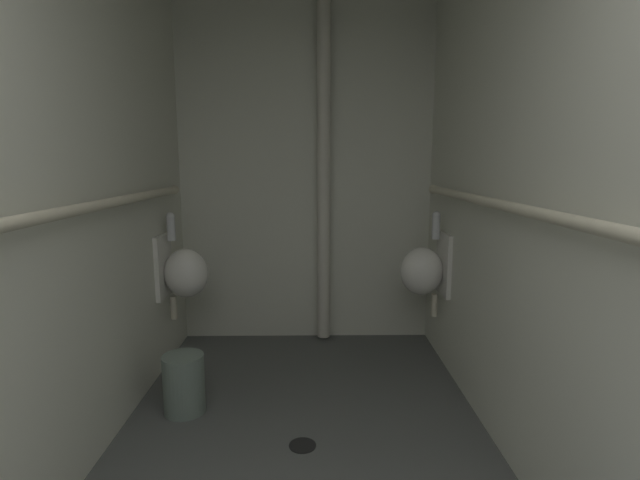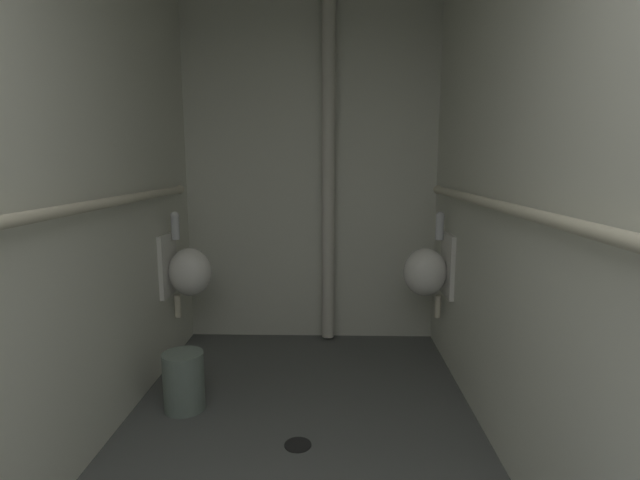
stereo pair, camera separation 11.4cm
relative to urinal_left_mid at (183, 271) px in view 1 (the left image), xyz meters
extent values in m
cube|color=silver|center=(-0.18, -1.27, 0.69)|extent=(0.06, 3.77, 2.75)
cube|color=silver|center=(1.87, -1.27, 0.69)|extent=(0.06, 3.77, 2.75)
cube|color=silver|center=(0.85, 0.59, 0.69)|extent=(2.11, 0.06, 2.75)
ellipsoid|color=silver|center=(0.02, 0.00, -0.01)|extent=(0.30, 0.26, 0.34)
cube|color=silver|center=(-0.13, 0.00, 0.04)|extent=(0.03, 0.30, 0.44)
cylinder|color=silver|center=(-0.07, 0.00, 0.30)|extent=(0.06, 0.06, 0.16)
sphere|color=silver|center=(-0.07, 0.00, 0.38)|extent=(0.06, 0.06, 0.06)
cylinder|color=beige|center=(-0.08, 0.00, -0.26)|extent=(0.04, 0.04, 0.16)
ellipsoid|color=silver|center=(1.67, 0.04, -0.01)|extent=(0.30, 0.26, 0.34)
cube|color=silver|center=(1.82, 0.04, 0.04)|extent=(0.03, 0.30, 0.44)
cylinder|color=silver|center=(1.76, 0.04, 0.30)|extent=(0.06, 0.06, 0.16)
sphere|color=silver|center=(1.76, 0.04, 0.38)|extent=(0.06, 0.06, 0.06)
cylinder|color=beige|center=(1.77, 0.04, -0.26)|extent=(0.04, 0.04, 0.16)
cylinder|color=beige|center=(-0.09, -1.28, 0.55)|extent=(0.05, 2.95, 0.05)
sphere|color=beige|center=(-0.09, 0.20, 0.55)|extent=(0.06, 0.06, 0.06)
cylinder|color=beige|center=(1.78, -1.23, 0.55)|extent=(0.05, 2.95, 0.05)
sphere|color=beige|center=(1.78, 0.24, 0.55)|extent=(0.06, 0.06, 0.06)
cylinder|color=beige|center=(0.99, 0.48, 0.69)|extent=(0.10, 0.10, 2.70)
cylinder|color=black|center=(0.84, -1.00, -0.68)|extent=(0.14, 0.14, 0.01)
cylinder|color=slate|center=(0.16, -0.65, -0.51)|extent=(0.24, 0.24, 0.34)
camera|label=1|loc=(0.90, -3.22, 0.75)|focal=26.65mm
camera|label=2|loc=(1.02, -3.22, 0.75)|focal=26.65mm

